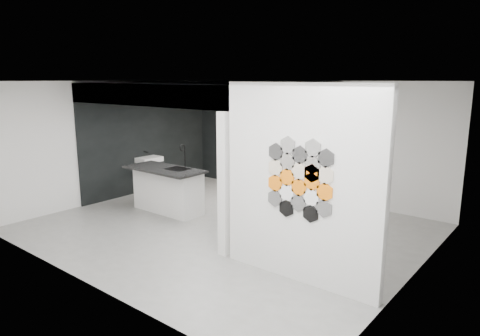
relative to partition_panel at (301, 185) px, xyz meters
name	(u,v)px	position (x,y,z in m)	size (l,w,h in m)	color
floor	(226,228)	(-2.23, 1.00, -1.40)	(7.00, 6.00, 0.01)	slate
partition_panel	(301,185)	(0.00, 0.00, 0.00)	(2.45, 0.15, 2.80)	silver
bay_clad_back	(262,144)	(-3.52, 3.97, -0.22)	(4.40, 0.04, 2.35)	black
bay_clad_left	(149,145)	(-5.70, 2.00, -0.22)	(0.04, 4.00, 2.35)	black
bulkhead	(210,92)	(-3.52, 2.00, 1.15)	(4.40, 4.00, 0.40)	silver
corner_column	(224,185)	(-1.41, 0.00, -0.22)	(0.16, 0.16, 2.35)	silver
fascia_beam	(140,95)	(-3.52, 0.08, 1.15)	(4.40, 0.16, 0.40)	silver
wall_basin	(149,159)	(-5.46, 1.80, -0.55)	(0.40, 0.60, 0.12)	silver
display_shelf	(263,140)	(-3.43, 3.87, -0.10)	(3.00, 0.15, 0.04)	black
kitchen_island	(168,189)	(-3.90, 1.00, -0.90)	(1.84, 0.81, 1.48)	silver
stockpot	(238,133)	(-4.26, 3.87, 0.02)	(0.25, 0.25, 0.20)	black
kettle	(291,139)	(-2.58, 3.87, 0.00)	(0.20, 0.20, 0.17)	black
glass_bowl	(309,142)	(-2.08, 3.87, -0.03)	(0.13, 0.13, 0.09)	gray
glass_vase	(309,141)	(-2.08, 3.87, -0.01)	(0.11, 0.11, 0.15)	gray
bottle_dark	(251,135)	(-3.82, 3.87, 0.01)	(0.07, 0.07, 0.18)	black
utensil_cup	(243,135)	(-4.07, 3.87, -0.04)	(0.07, 0.07, 0.09)	black
hex_tile_cluster	(300,179)	(0.03, -0.09, 0.10)	(1.04, 0.02, 1.16)	black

